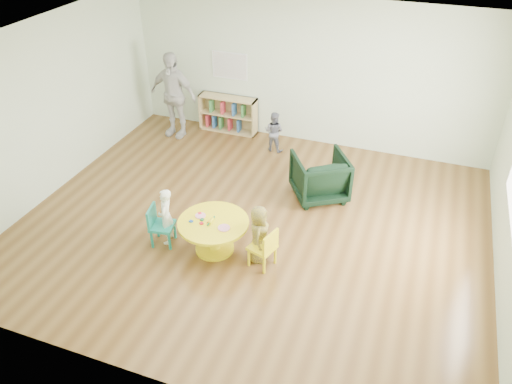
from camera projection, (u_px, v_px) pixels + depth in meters
room at (254, 112)px, 6.72m from camera, size 7.10×7.00×2.80m
activity_table at (214, 230)px, 7.06m from camera, size 1.01×1.01×0.55m
kid_chair_left at (159, 224)px, 7.20m from camera, size 0.39×0.39×0.62m
kid_chair_right at (265, 247)px, 6.78m from camera, size 0.41×0.41×0.61m
bookshelf at (228, 114)px, 10.26m from camera, size 1.20×0.30×0.75m
alphabet_poster at (230, 66)px, 9.81m from camera, size 0.74×0.01×0.54m
armchair at (320, 176)px, 8.19m from camera, size 1.15×1.15×0.77m
child_left at (166, 216)px, 7.17m from camera, size 0.29×0.37×0.89m
child_right at (259, 234)px, 6.84m from camera, size 0.37×0.48×0.89m
toddler at (274, 132)px, 9.52m from camera, size 0.42×0.34×0.79m
adult_caretaker at (173, 95)px, 9.83m from camera, size 1.04×0.50×1.72m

